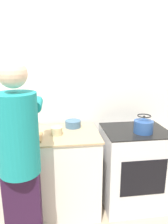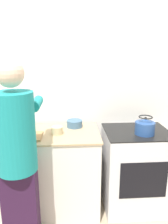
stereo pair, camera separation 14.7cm
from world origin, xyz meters
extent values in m
cube|color=white|center=(0.00, 0.69, 1.30)|extent=(8.00, 0.05, 2.60)
cube|color=silver|center=(-0.39, 0.31, 0.45)|extent=(1.71, 0.63, 0.91)
cube|color=tan|center=(-0.39, 0.31, 0.92)|extent=(1.73, 0.65, 0.02)
cube|color=silver|center=(0.90, 0.30, 0.46)|extent=(0.70, 0.60, 0.92)
cube|color=black|center=(0.90, 0.30, 0.92)|extent=(0.70, 0.60, 0.01)
cube|color=black|center=(0.90, 0.00, 0.50)|extent=(0.49, 0.01, 0.40)
cube|color=#2D1532|center=(-0.29, -0.21, 0.40)|extent=(0.30, 0.18, 0.80)
cylinder|color=teal|center=(-0.29, -0.21, 1.13)|extent=(0.33, 0.33, 0.66)
sphere|color=beige|center=(-0.29, -0.21, 1.60)|extent=(0.22, 0.22, 0.22)
cylinder|color=teal|center=(-0.43, 0.08, 1.30)|extent=(0.09, 0.30, 0.09)
cylinder|color=teal|center=(-0.14, 0.08, 1.30)|extent=(0.09, 0.30, 0.09)
cube|color=#A87A4C|center=(-0.30, 0.20, 0.93)|extent=(0.34, 0.26, 0.02)
cube|color=silver|center=(-0.28, 0.24, 0.95)|extent=(0.14, 0.05, 0.01)
cube|color=black|center=(-0.38, 0.22, 0.95)|extent=(0.08, 0.04, 0.01)
cylinder|color=#284C8C|center=(0.94, 0.20, 0.99)|extent=(0.20, 0.20, 0.13)
cone|color=#284C8C|center=(0.94, 0.20, 1.08)|extent=(0.16, 0.16, 0.03)
sphere|color=black|center=(0.94, 0.20, 1.10)|extent=(0.02, 0.02, 0.02)
torus|color=black|center=(0.94, 0.20, 1.11)|extent=(0.15, 0.15, 0.01)
cylinder|color=#C6B789|center=(0.02, 0.28, 0.97)|extent=(0.12, 0.12, 0.08)
cylinder|color=#426684|center=(0.21, 0.49, 0.97)|extent=(0.18, 0.18, 0.08)
camera|label=1|loc=(0.01, -1.89, 1.75)|focal=35.00mm
camera|label=2|loc=(0.16, -1.91, 1.75)|focal=35.00mm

